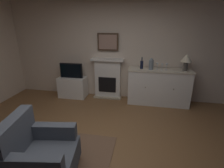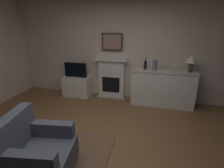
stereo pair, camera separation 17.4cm
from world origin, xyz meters
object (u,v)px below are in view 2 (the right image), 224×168
at_px(fireplace_unit, 112,78).
at_px(framed_picture, 112,42).
at_px(table_lamp, 191,60).
at_px(wine_glass_left, 161,65).
at_px(wine_glass_center, 166,66).
at_px(armchair, 36,152).
at_px(wine_bottle, 145,65).
at_px(vase_decorative, 155,65).
at_px(sideboard_cabinet, 162,88).
at_px(wine_glass_right, 171,66).
at_px(tv_set, 76,70).
at_px(tv_cabinet, 77,86).

bearing_deg(fireplace_unit, framed_picture, 90.00).
relative_size(fireplace_unit, framed_picture, 2.00).
relative_size(table_lamp, wine_glass_left, 2.42).
height_order(wine_glass_center, armchair, wine_glass_center).
xyz_separation_m(wine_bottle, vase_decorative, (0.23, -0.04, 0.03)).
xyz_separation_m(sideboard_cabinet, table_lamp, (0.58, 0.00, 0.73)).
xyz_separation_m(table_lamp, armchair, (-2.25, -2.69, -0.81)).
height_order(wine_glass_center, wine_glass_right, same).
distance_m(table_lamp, tv_set, 2.94).
distance_m(framed_picture, sideboard_cabinet, 1.74).
bearing_deg(sideboard_cabinet, framed_picture, 170.69).
xyz_separation_m(sideboard_cabinet, wine_glass_left, (-0.08, 0.00, 0.58)).
bearing_deg(fireplace_unit, tv_cabinet, -170.55).
distance_m(wine_bottle, wine_glass_right, 0.60).
bearing_deg(wine_glass_right, wine_glass_left, 176.05).
height_order(vase_decorative, armchair, vase_decorative).
distance_m(wine_glass_center, tv_cabinet, 2.48).
relative_size(table_lamp, vase_decorative, 1.42).
xyz_separation_m(framed_picture, wine_glass_left, (1.28, -0.22, -0.49)).
height_order(fireplace_unit, wine_glass_left, fireplace_unit).
distance_m(framed_picture, tv_set, 1.25).
bearing_deg(tv_cabinet, wine_bottle, -0.83).
distance_m(wine_bottle, vase_decorative, 0.23).
relative_size(wine_glass_center, armchair, 0.18).
bearing_deg(armchair, wine_bottle, 65.52).
distance_m(fireplace_unit, table_lamp, 2.04).
xyz_separation_m(vase_decorative, armchair, (-1.45, -2.64, -0.67)).
bearing_deg(tv_set, wine_glass_right, -0.14).
distance_m(tv_set, armchair, 2.79).
height_order(fireplace_unit, armchair, fireplace_unit).
bearing_deg(sideboard_cabinet, wine_glass_left, 179.30).
height_order(sideboard_cabinet, tv_cabinet, sideboard_cabinet).
bearing_deg(framed_picture, tv_set, -166.69).
bearing_deg(wine_glass_center, table_lamp, 5.01).
relative_size(sideboard_cabinet, vase_decorative, 5.49).
height_order(vase_decorative, tv_set, vase_decorative).
bearing_deg(armchair, wine_glass_left, 59.29).
distance_m(fireplace_unit, tv_set, 1.02).
bearing_deg(framed_picture, sideboard_cabinet, -9.31).
height_order(wine_bottle, tv_cabinet, wine_bottle).
bearing_deg(fireplace_unit, vase_decorative, -11.37).
relative_size(wine_glass_left, wine_glass_center, 1.00).
height_order(framed_picture, wine_glass_right, framed_picture).
xyz_separation_m(wine_bottle, wine_glass_center, (0.49, -0.04, 0.01)).
bearing_deg(wine_bottle, vase_decorative, -9.46).
xyz_separation_m(wine_bottle, tv_cabinet, (-1.88, 0.03, -0.74)).
bearing_deg(wine_bottle, tv_cabinet, 179.17).
height_order(wine_bottle, wine_glass_center, wine_bottle).
height_order(sideboard_cabinet, vase_decorative, vase_decorative).
bearing_deg(tv_set, framed_picture, 13.31).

